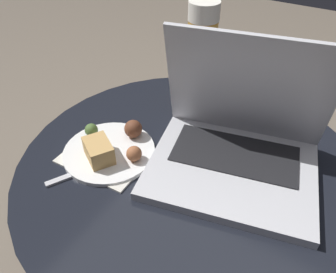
% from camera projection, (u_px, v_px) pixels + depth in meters
% --- Properties ---
extents(table, '(0.71, 0.71, 0.56)m').
position_uv_depth(table, '(187.00, 208.00, 0.77)').
color(table, '#515156').
rests_on(table, ground_plane).
extents(napkin, '(0.17, 0.13, 0.00)m').
position_uv_depth(napkin, '(104.00, 158.00, 0.68)').
color(napkin, silver).
rests_on(napkin, table).
extents(laptop, '(0.37, 0.32, 0.26)m').
position_uv_depth(laptop, '(237.00, 143.00, 0.64)').
color(laptop, silver).
rests_on(laptop, table).
extents(beer_glass, '(0.07, 0.07, 0.25)m').
position_uv_depth(beer_glass, '(201.00, 57.00, 0.76)').
color(beer_glass, gold).
rests_on(beer_glass, table).
extents(snack_plate, '(0.19, 0.19, 0.05)m').
position_uv_depth(snack_plate, '(110.00, 148.00, 0.68)').
color(snack_plate, white).
rests_on(snack_plate, table).
extents(fork, '(0.09, 0.15, 0.00)m').
position_uv_depth(fork, '(92.00, 168.00, 0.66)').
color(fork, silver).
rests_on(fork, table).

